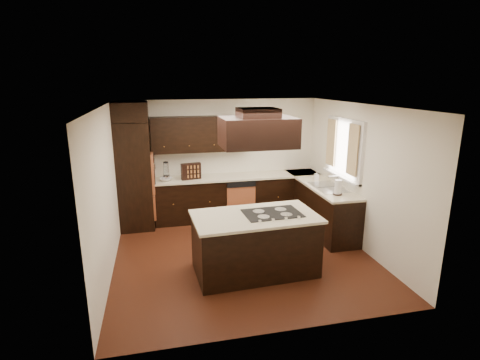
% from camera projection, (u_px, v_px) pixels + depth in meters
% --- Properties ---
extents(floor, '(4.20, 4.20, 0.02)m').
position_uv_depth(floor, '(242.00, 254.00, 6.41)').
color(floor, '#582714').
rests_on(floor, ground).
extents(ceiling, '(4.20, 4.20, 0.02)m').
position_uv_depth(ceiling, '(242.00, 105.00, 5.76)').
color(ceiling, white).
rests_on(ceiling, ground).
extents(wall_back, '(4.20, 0.02, 2.50)m').
position_uv_depth(wall_back, '(220.00, 158.00, 8.07)').
color(wall_back, white).
rests_on(wall_back, ground).
extents(wall_front, '(4.20, 0.02, 2.50)m').
position_uv_depth(wall_front, '(286.00, 234.00, 4.09)').
color(wall_front, white).
rests_on(wall_front, ground).
extents(wall_left, '(0.02, 4.20, 2.50)m').
position_uv_depth(wall_left, '(106.00, 192.00, 5.63)').
color(wall_left, white).
rests_on(wall_left, ground).
extents(wall_right, '(0.02, 4.20, 2.50)m').
position_uv_depth(wall_right, '(360.00, 177.00, 6.53)').
color(wall_right, white).
rests_on(wall_right, ground).
extents(oven_column, '(0.65, 0.75, 2.12)m').
position_uv_depth(oven_column, '(135.00, 176.00, 7.36)').
color(oven_column, black).
rests_on(oven_column, floor).
extents(wall_oven_face, '(0.05, 0.62, 0.78)m').
position_uv_depth(wall_oven_face, '(153.00, 172.00, 7.42)').
color(wall_oven_face, '#BF6138').
rests_on(wall_oven_face, oven_column).
extents(base_cabinets_back, '(2.93, 0.60, 0.88)m').
position_uv_depth(base_cabinets_back, '(225.00, 198.00, 7.99)').
color(base_cabinets_back, black).
rests_on(base_cabinets_back, floor).
extents(base_cabinets_right, '(0.60, 2.40, 0.88)m').
position_uv_depth(base_cabinets_right, '(319.00, 206.00, 7.52)').
color(base_cabinets_right, black).
rests_on(base_cabinets_right, floor).
extents(countertop_back, '(2.93, 0.63, 0.04)m').
position_uv_depth(countertop_back, '(225.00, 177.00, 7.86)').
color(countertop_back, beige).
rests_on(countertop_back, base_cabinets_back).
extents(countertop_right, '(0.63, 2.40, 0.04)m').
position_uv_depth(countertop_right, '(320.00, 184.00, 7.40)').
color(countertop_right, beige).
rests_on(countertop_right, base_cabinets_right).
extents(upper_cabinets, '(2.00, 0.34, 0.72)m').
position_uv_depth(upper_cabinets, '(201.00, 134.00, 7.66)').
color(upper_cabinets, black).
rests_on(upper_cabinets, wall_back).
extents(dishwasher_front, '(0.60, 0.05, 0.72)m').
position_uv_depth(dishwasher_front, '(241.00, 203.00, 7.79)').
color(dishwasher_front, '#BF6138').
rests_on(dishwasher_front, floor).
extents(window_frame, '(0.06, 1.32, 1.12)m').
position_uv_depth(window_frame, '(344.00, 149.00, 6.94)').
color(window_frame, white).
rests_on(window_frame, wall_right).
extents(window_pane, '(0.00, 1.20, 1.00)m').
position_uv_depth(window_pane, '(345.00, 149.00, 6.94)').
color(window_pane, white).
rests_on(window_pane, wall_right).
extents(curtain_left, '(0.02, 0.34, 0.90)m').
position_uv_depth(curtain_left, '(353.00, 150.00, 6.51)').
color(curtain_left, beige).
rests_on(curtain_left, wall_right).
extents(curtain_right, '(0.02, 0.34, 0.90)m').
position_uv_depth(curtain_right, '(331.00, 143.00, 7.31)').
color(curtain_right, beige).
rests_on(curtain_right, wall_right).
extents(sink_rim, '(0.52, 0.84, 0.01)m').
position_uv_depth(sink_rim, '(328.00, 187.00, 7.07)').
color(sink_rim, silver).
rests_on(sink_rim, countertop_right).
extents(island, '(1.85, 1.07, 0.88)m').
position_uv_depth(island, '(255.00, 245.00, 5.73)').
color(island, black).
rests_on(island, floor).
extents(island_top, '(1.92, 1.14, 0.04)m').
position_uv_depth(island_top, '(255.00, 217.00, 5.61)').
color(island_top, beige).
rests_on(island_top, island).
extents(cooktop, '(0.88, 0.61, 0.01)m').
position_uv_depth(cooktop, '(272.00, 213.00, 5.67)').
color(cooktop, black).
rests_on(cooktop, island_top).
extents(range_hood, '(1.05, 0.72, 0.42)m').
position_uv_depth(range_hood, '(258.00, 132.00, 5.35)').
color(range_hood, black).
rests_on(range_hood, ceiling).
extents(hood_duct, '(0.55, 0.50, 0.13)m').
position_uv_depth(hood_duct, '(258.00, 113.00, 5.28)').
color(hood_duct, black).
rests_on(hood_duct, ceiling).
extents(blender_base, '(0.15, 0.15, 0.10)m').
position_uv_depth(blender_base, '(166.00, 178.00, 7.55)').
color(blender_base, silver).
rests_on(blender_base, countertop_back).
extents(blender_pitcher, '(0.13, 0.13, 0.26)m').
position_uv_depth(blender_pitcher, '(166.00, 169.00, 7.50)').
color(blender_pitcher, silver).
rests_on(blender_pitcher, blender_base).
extents(spice_rack, '(0.41, 0.18, 0.33)m').
position_uv_depth(spice_rack, '(191.00, 171.00, 7.60)').
color(spice_rack, black).
rests_on(spice_rack, countertop_back).
extents(mixing_bowl, '(0.29, 0.29, 0.06)m').
position_uv_depth(mixing_bowl, '(166.00, 179.00, 7.52)').
color(mixing_bowl, white).
rests_on(mixing_bowl, countertop_back).
extents(soap_bottle, '(0.08, 0.09, 0.18)m').
position_uv_depth(soap_bottle, '(317.00, 176.00, 7.57)').
color(soap_bottle, white).
rests_on(soap_bottle, countertop_right).
extents(paper_towel, '(0.16, 0.16, 0.27)m').
position_uv_depth(paper_towel, '(338.00, 187.00, 6.57)').
color(paper_towel, white).
rests_on(paper_towel, countertop_right).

